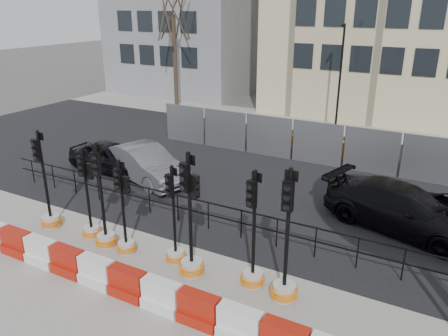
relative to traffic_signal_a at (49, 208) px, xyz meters
The scene contains 21 objects.
ground 4.89m from the traffic_signal_a, 13.78° to the left, with size 120.00×120.00×0.00m, color #51514C.
sidewalk_near 5.09m from the traffic_signal_a, 21.47° to the right, with size 40.00×6.00×0.02m, color gray.
road 9.43m from the traffic_signal_a, 60.04° to the left, with size 40.00×14.00×0.03m, color black.
sidewalk_far 17.80m from the traffic_signal_a, 74.68° to the left, with size 40.00×4.00×0.02m, color gray.
building_grey 25.72m from the traffic_signal_a, 111.90° to the left, with size 11.00×9.06×14.00m.
kerb_railing 5.25m from the traffic_signal_a, 26.60° to the left, with size 18.00×0.04×1.00m.
heras_fencing 11.91m from the traffic_signal_a, 66.83° to the left, with size 14.33×1.72×2.00m.
lamp_post_far 17.14m from the traffic_signal_a, 72.14° to the left, with size 0.12×0.56×6.00m.
tree_bare_far 18.78m from the traffic_signal_a, 110.73° to the left, with size 2.00×2.00×9.00m.
barrier_row 4.99m from the traffic_signal_a, 19.33° to the right, with size 13.60×0.50×0.80m.
traffic_signal_a is the anchor object (origin of this frame).
traffic_signal_b 1.69m from the traffic_signal_a, ahead, with size 0.59×0.59×3.00m.
traffic_signal_c 2.47m from the traffic_signal_a, ahead, with size 0.66×0.66×3.34m.
traffic_signal_d 3.27m from the traffic_signal_a, ahead, with size 0.58×0.58×2.95m.
traffic_signal_e 4.85m from the traffic_signal_a, ahead, with size 0.58×0.58×2.97m.
traffic_signal_f 5.60m from the traffic_signal_a, ahead, with size 0.70×0.70×3.57m.
traffic_signal_g 7.26m from the traffic_signal_a, ahead, with size 0.64×0.64×3.27m.
traffic_signal_h 8.20m from the traffic_signal_a, ahead, with size 0.70×0.70×3.54m.
car_a 5.20m from the traffic_signal_a, 109.98° to the left, with size 4.02×1.70×1.35m, color black.
car_b 4.82m from the traffic_signal_a, 87.61° to the left, with size 4.77×2.92×1.48m, color #56565B.
car_c 11.57m from the traffic_signal_a, 27.80° to the left, with size 5.54×3.46×1.50m, color black.
Camera 1 is at (6.54, -9.78, 6.99)m, focal length 35.00 mm.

